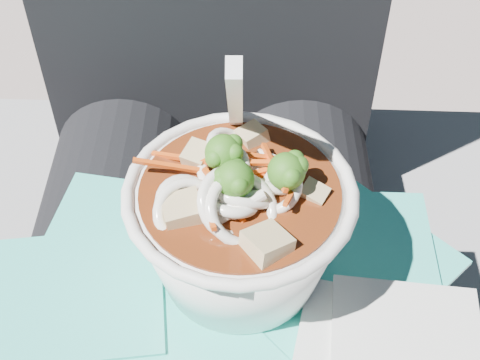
{
  "coord_description": "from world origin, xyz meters",
  "views": [
    {
      "loc": [
        0.04,
        -0.31,
        1.07
      ],
      "look_at": [
        0.03,
        0.0,
        0.74
      ],
      "focal_mm": 50.0,
      "sensor_mm": 36.0,
      "label": 1
    }
  ],
  "objects_px": {
    "plastic_bag": "(207,314)",
    "udon_bowl": "(240,221)",
    "person_body": "(207,235)",
    "lap": "(203,331)",
    "stone_ledge": "(217,352)"
  },
  "relations": [
    {
      "from": "lap",
      "to": "person_body",
      "type": "height_order",
      "value": "person_body"
    },
    {
      "from": "stone_ledge",
      "to": "plastic_bag",
      "type": "height_order",
      "value": "plastic_bag"
    },
    {
      "from": "person_body",
      "to": "udon_bowl",
      "type": "bearing_deg",
      "value": -70.47
    },
    {
      "from": "person_body",
      "to": "udon_bowl",
      "type": "xyz_separation_m",
      "value": [
        0.03,
        -0.09,
        0.13
      ]
    },
    {
      "from": "plastic_bag",
      "to": "udon_bowl",
      "type": "relative_size",
      "value": 1.92
    },
    {
      "from": "plastic_bag",
      "to": "udon_bowl",
      "type": "distance_m",
      "value": 0.08
    },
    {
      "from": "lap",
      "to": "person_body",
      "type": "relative_size",
      "value": 0.47
    },
    {
      "from": "person_body",
      "to": "plastic_bag",
      "type": "height_order",
      "value": "person_body"
    },
    {
      "from": "person_body",
      "to": "plastic_bag",
      "type": "distance_m",
      "value": 0.14
    },
    {
      "from": "stone_ledge",
      "to": "person_body",
      "type": "distance_m",
      "value": 0.34
    },
    {
      "from": "lap",
      "to": "plastic_bag",
      "type": "xyz_separation_m",
      "value": [
        0.01,
        -0.04,
        0.09
      ]
    },
    {
      "from": "lap",
      "to": "plastic_bag",
      "type": "bearing_deg",
      "value": -77.12
    },
    {
      "from": "udon_bowl",
      "to": "lap",
      "type": "bearing_deg",
      "value": -178.28
    },
    {
      "from": "plastic_bag",
      "to": "udon_bowl",
      "type": "bearing_deg",
      "value": 56.06
    },
    {
      "from": "person_body",
      "to": "plastic_bag",
      "type": "xyz_separation_m",
      "value": [
        0.01,
        -0.13,
        0.06
      ]
    }
  ]
}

